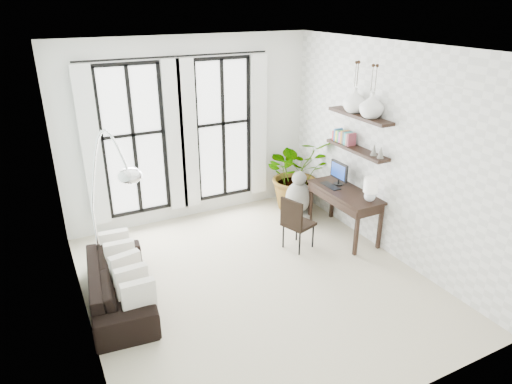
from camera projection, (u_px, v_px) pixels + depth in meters
floor at (256, 281)px, 6.52m from camera, size 5.00×5.00×0.00m
ceiling at (256, 48)px, 5.26m from camera, size 5.00×5.00×0.00m
wall_left at (71, 211)px, 4.95m from camera, size 0.00×5.00×5.00m
wall_right at (389, 153)px, 6.83m from camera, size 0.00×5.00×5.00m
wall_back at (190, 131)px, 7.94m from camera, size 4.50×0.00×4.50m
windows at (181, 136)px, 7.81m from camera, size 3.26×0.13×2.65m
wall_shelves at (356, 135)px, 7.23m from camera, size 0.25×1.30×0.60m
sofa at (120, 284)px, 5.98m from camera, size 0.96×1.98×0.56m
throw_pillows at (126, 268)px, 5.94m from camera, size 0.40×1.52×0.40m
plant at (297, 173)px, 8.57m from camera, size 1.43×1.28×1.41m
desk at (346, 195)px, 7.47m from camera, size 0.59×1.38×1.21m
desk_chair at (295, 221)px, 7.17m from camera, size 0.54×0.54×0.89m
arc_lamp at (106, 167)px, 5.88m from camera, size 0.72×1.26×2.24m
buddha at (298, 200)px, 8.20m from camera, size 0.52×0.52×0.93m
vase_a at (372, 105)px, 6.78m from camera, size 0.37×0.37×0.38m
vase_b at (355, 100)px, 7.11m from camera, size 0.37×0.37×0.38m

